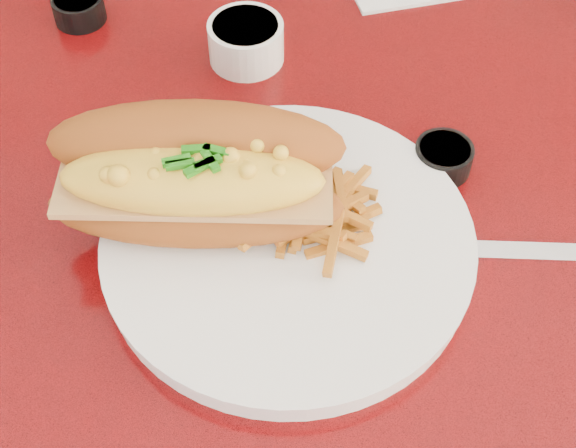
% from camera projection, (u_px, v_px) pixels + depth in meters
% --- Properties ---
extents(diner_table, '(1.23, 0.83, 0.77)m').
position_uv_depth(diner_table, '(301.00, 289.00, 0.85)').
color(diner_table, '#B30B0D').
rests_on(diner_table, ground).
extents(booth_bench_far, '(1.20, 0.51, 0.90)m').
position_uv_depth(booth_bench_far, '(368.00, 45.00, 1.60)').
color(booth_bench_far, maroon).
rests_on(booth_bench_far, ground).
extents(dinner_plate, '(0.41, 0.41, 0.02)m').
position_uv_depth(dinner_plate, '(288.00, 244.00, 0.67)').
color(dinner_plate, white).
rests_on(dinner_plate, diner_table).
extents(mac_hoagie, '(0.26, 0.15, 0.11)m').
position_uv_depth(mac_hoagie, '(195.00, 176.00, 0.65)').
color(mac_hoagie, '#994D18').
rests_on(mac_hoagie, dinner_plate).
extents(fries_pile, '(0.12, 0.11, 0.03)m').
position_uv_depth(fries_pile, '(305.00, 202.00, 0.67)').
color(fries_pile, orange).
rests_on(fries_pile, dinner_plate).
extents(fork, '(0.02, 0.13, 0.00)m').
position_uv_depth(fork, '(313.00, 204.00, 0.69)').
color(fork, silver).
rests_on(fork, dinner_plate).
extents(gravy_ramekin, '(0.09, 0.09, 0.04)m').
position_uv_depth(gravy_ramekin, '(246.00, 41.00, 0.82)').
color(gravy_ramekin, white).
rests_on(gravy_ramekin, diner_table).
extents(sauce_cup_left, '(0.07, 0.07, 0.03)m').
position_uv_depth(sauce_cup_left, '(79.00, 8.00, 0.87)').
color(sauce_cup_left, black).
rests_on(sauce_cup_left, diner_table).
extents(sauce_cup_right, '(0.07, 0.07, 0.03)m').
position_uv_depth(sauce_cup_right, '(443.00, 157.00, 0.73)').
color(sauce_cup_right, black).
rests_on(sauce_cup_right, diner_table).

